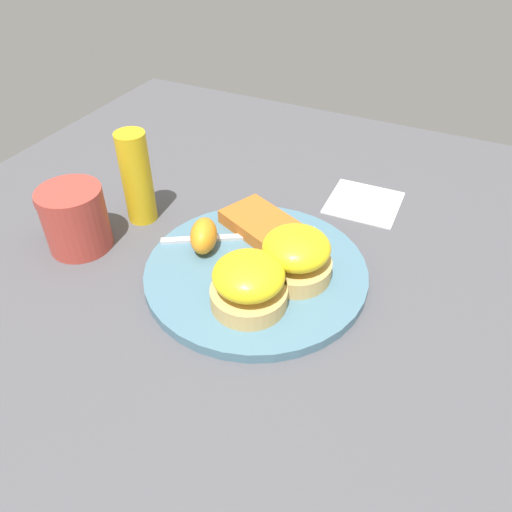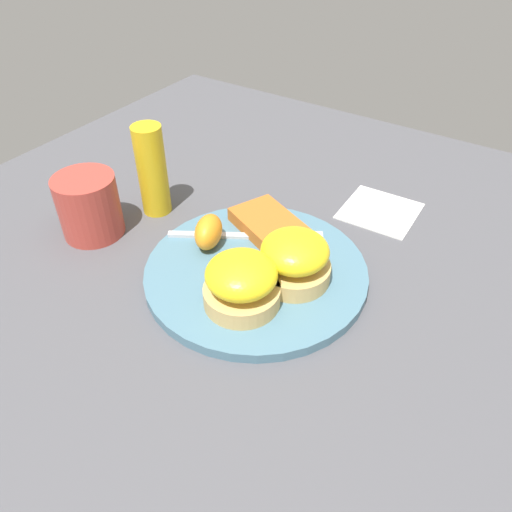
{
  "view_description": "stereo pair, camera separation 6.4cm",
  "coord_description": "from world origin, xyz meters",
  "px_view_note": "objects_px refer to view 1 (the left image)",
  "views": [
    {
      "loc": [
        -0.22,
        0.45,
        0.44
      ],
      "look_at": [
        0.0,
        0.0,
        0.03
      ],
      "focal_mm": 35.0,
      "sensor_mm": 36.0,
      "label": 1
    },
    {
      "loc": [
        -0.27,
        0.41,
        0.44
      ],
      "look_at": [
        0.0,
        0.0,
        0.03
      ],
      "focal_mm": 35.0,
      "sensor_mm": 36.0,
      "label": 2
    }
  ],
  "objects_px": {
    "hashbrown_patty": "(261,224)",
    "orange_wedge": "(204,236)",
    "fork": "(250,236)",
    "condiment_bottle": "(137,178)",
    "sandwich_benedict_right": "(296,256)",
    "sandwich_benedict_left": "(249,284)",
    "cup": "(75,218)"
  },
  "relations": [
    {
      "from": "sandwich_benedict_left",
      "to": "condiment_bottle",
      "type": "distance_m",
      "value": 0.26
    },
    {
      "from": "sandwich_benedict_left",
      "to": "fork",
      "type": "relative_size",
      "value": 0.47
    },
    {
      "from": "hashbrown_patty",
      "to": "orange_wedge",
      "type": "relative_size",
      "value": 1.8
    },
    {
      "from": "orange_wedge",
      "to": "fork",
      "type": "xyz_separation_m",
      "value": [
        -0.05,
        -0.05,
        -0.02
      ]
    },
    {
      "from": "condiment_bottle",
      "to": "fork",
      "type": "bearing_deg",
      "value": -177.01
    },
    {
      "from": "hashbrown_patty",
      "to": "sandwich_benedict_right",
      "type": "bearing_deg",
      "value": 139.38
    },
    {
      "from": "fork",
      "to": "condiment_bottle",
      "type": "relative_size",
      "value": 1.4
    },
    {
      "from": "fork",
      "to": "condiment_bottle",
      "type": "distance_m",
      "value": 0.19
    },
    {
      "from": "orange_wedge",
      "to": "condiment_bottle",
      "type": "xyz_separation_m",
      "value": [
        0.13,
        -0.04,
        0.03
      ]
    },
    {
      "from": "sandwich_benedict_left",
      "to": "cup",
      "type": "height_order",
      "value": "cup"
    },
    {
      "from": "sandwich_benedict_right",
      "to": "condiment_bottle",
      "type": "distance_m",
      "value": 0.27
    },
    {
      "from": "orange_wedge",
      "to": "hashbrown_patty",
      "type": "bearing_deg",
      "value": -124.0
    },
    {
      "from": "sandwich_benedict_right",
      "to": "fork",
      "type": "xyz_separation_m",
      "value": [
        0.09,
        -0.05,
        -0.03
      ]
    },
    {
      "from": "hashbrown_patty",
      "to": "orange_wedge",
      "type": "distance_m",
      "value": 0.09
    },
    {
      "from": "hashbrown_patty",
      "to": "fork",
      "type": "xyz_separation_m",
      "value": [
        0.0,
        0.03,
        -0.01
      ]
    },
    {
      "from": "sandwich_benedict_left",
      "to": "fork",
      "type": "distance_m",
      "value": 0.13
    },
    {
      "from": "sandwich_benedict_left",
      "to": "orange_wedge",
      "type": "distance_m",
      "value": 0.12
    },
    {
      "from": "sandwich_benedict_right",
      "to": "orange_wedge",
      "type": "distance_m",
      "value": 0.13
    },
    {
      "from": "sandwich_benedict_right",
      "to": "hashbrown_patty",
      "type": "bearing_deg",
      "value": -40.62
    },
    {
      "from": "sandwich_benedict_right",
      "to": "hashbrown_patty",
      "type": "height_order",
      "value": "sandwich_benedict_right"
    },
    {
      "from": "sandwich_benedict_left",
      "to": "cup",
      "type": "bearing_deg",
      "value": -2.88
    },
    {
      "from": "hashbrown_patty",
      "to": "fork",
      "type": "distance_m",
      "value": 0.03
    },
    {
      "from": "sandwich_benedict_right",
      "to": "condiment_bottle",
      "type": "bearing_deg",
      "value": -7.83
    },
    {
      "from": "fork",
      "to": "cup",
      "type": "distance_m",
      "value": 0.24
    },
    {
      "from": "orange_wedge",
      "to": "cup",
      "type": "height_order",
      "value": "cup"
    },
    {
      "from": "hashbrown_patty",
      "to": "orange_wedge",
      "type": "height_order",
      "value": "orange_wedge"
    },
    {
      "from": "sandwich_benedict_left",
      "to": "cup",
      "type": "distance_m",
      "value": 0.28
    },
    {
      "from": "orange_wedge",
      "to": "fork",
      "type": "height_order",
      "value": "orange_wedge"
    },
    {
      "from": "fork",
      "to": "sandwich_benedict_right",
      "type": "bearing_deg",
      "value": 152.19
    },
    {
      "from": "orange_wedge",
      "to": "condiment_bottle",
      "type": "distance_m",
      "value": 0.14
    },
    {
      "from": "sandwich_benedict_right",
      "to": "hashbrown_patty",
      "type": "relative_size",
      "value": 0.86
    },
    {
      "from": "hashbrown_patty",
      "to": "condiment_bottle",
      "type": "distance_m",
      "value": 0.19
    }
  ]
}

